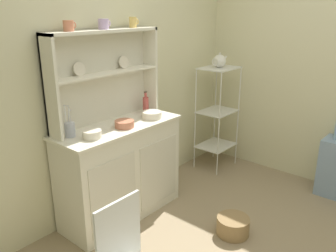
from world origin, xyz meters
TOP-DOWN VIEW (x-y plane):
  - wall_back at (0.00, 1.62)m, footprint 3.84×0.05m
  - hutch_cabinet at (-0.19, 1.37)m, footprint 1.14×0.45m
  - hutch_shelf_unit at (-0.19, 1.53)m, footprint 1.06×0.18m
  - bakers_rack at (1.23, 1.29)m, footprint 0.43×0.34m
  - floor_basket at (0.20, 0.44)m, footprint 0.27×0.27m
  - cup_terracotta_0 at (-0.51, 1.49)m, footprint 0.09×0.08m
  - cup_lilac_1 at (-0.18, 1.49)m, footprint 0.10×0.08m
  - cup_gold_2 at (0.14, 1.49)m, footprint 0.08×0.06m
  - bowl_mixing_large at (-0.52, 1.29)m, footprint 0.14×0.14m
  - bowl_floral_medium at (-0.19, 1.29)m, footprint 0.16×0.16m
  - bowl_cream_small at (0.15, 1.29)m, footprint 0.18×0.18m
  - jam_bottle at (0.24, 1.45)m, footprint 0.06×0.06m
  - utensil_jar at (-0.61, 1.45)m, footprint 0.08×0.08m
  - porcelain_teapot at (1.23, 1.29)m, footprint 0.23×0.14m

SIDE VIEW (x-z plane):
  - floor_basket at x=0.20m, z-range 0.00..0.15m
  - hutch_cabinet at x=-0.19m, z-range 0.01..0.86m
  - bakers_rack at x=1.23m, z-range 0.12..1.29m
  - bowl_floral_medium at x=-0.19m, z-range 0.85..0.91m
  - bowl_cream_small at x=0.15m, z-range 0.85..0.91m
  - bowl_mixing_large at x=-0.52m, z-range 0.85..0.91m
  - utensil_jar at x=-0.61m, z-range 0.78..1.04m
  - jam_bottle at x=0.24m, z-range 0.83..1.03m
  - porcelain_teapot at x=1.23m, z-range 1.16..1.32m
  - wall_back at x=0.00m, z-range 0.00..2.50m
  - hutch_shelf_unit at x=-0.19m, z-range 0.91..1.69m
  - cup_terracotta_0 at x=-0.51m, z-range 1.63..1.70m
  - cup_lilac_1 at x=-0.18m, z-range 1.63..1.71m
  - cup_gold_2 at x=0.14m, z-range 1.63..1.72m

